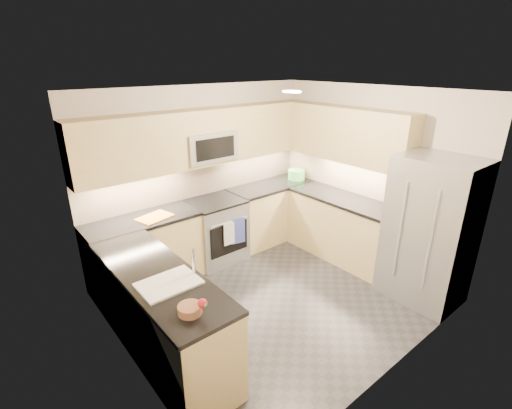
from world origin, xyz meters
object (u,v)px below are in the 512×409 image
cutting_board (155,217)px  gas_range (216,231)px  utensil_bowl (296,175)px  fruit_basket (190,309)px  microwave (207,146)px  refrigerator (430,231)px

cutting_board → gas_range: bearing=3.1°
utensil_bowl → fruit_basket: bearing=-148.2°
gas_range → cutting_board: size_ratio=2.18×
microwave → fruit_basket: (-1.56, -2.12, -0.72)m
microwave → refrigerator: bearing=-60.4°
gas_range → refrigerator: refrigerator is taller
gas_range → refrigerator: bearing=-59.1°
fruit_basket → microwave: bearing=53.7°
gas_range → microwave: size_ratio=1.20×
utensil_bowl → cutting_board: size_ratio=0.67×
utensil_bowl → refrigerator: bearing=-93.7°
utensil_bowl → fruit_basket: utensil_bowl is taller
microwave → fruit_basket: 2.73m
refrigerator → cutting_board: bearing=135.2°
gas_range → cutting_board: 1.06m
refrigerator → utensil_bowl: (0.16, 2.39, 0.12)m
utensil_bowl → gas_range: bearing=178.7°
gas_range → fruit_basket: fruit_basket is taller
gas_range → fruit_basket: bearing=-128.0°
microwave → cutting_board: (-0.94, -0.18, -0.75)m
microwave → refrigerator: microwave is taller
refrigerator → gas_range: bearing=120.9°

